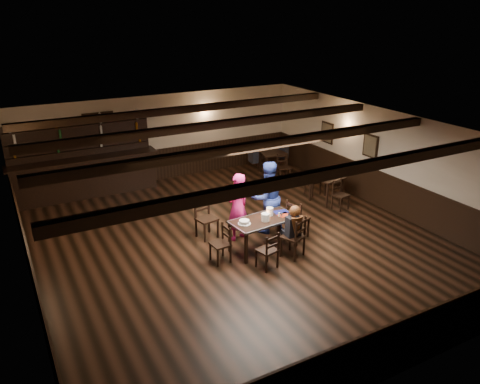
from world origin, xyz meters
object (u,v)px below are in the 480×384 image
cake (244,222)px  woman_pink (238,207)px  dining_table (264,222)px  bar_counter (85,171)px  chair_near_right (296,234)px  man_blue (267,197)px  chair_near_left (270,248)px

cake → woman_pink: bearing=72.4°
dining_table → bar_counter: 6.06m
chair_near_right → man_blue: 1.48m
dining_table → woman_pink: bearing=110.2°
woman_pink → bar_counter: 5.28m
cake → bar_counter: 5.85m
chair_near_left → man_blue: bearing=60.2°
bar_counter → chair_near_left: bearing=-68.0°
woman_pink → man_blue: 0.83m
chair_near_right → woman_pink: size_ratio=0.58×
dining_table → chair_near_right: 0.80m
cake → bar_counter: size_ratio=0.07×
man_blue → chair_near_left: bearing=63.6°
chair_near_left → man_blue: size_ratio=0.46×
man_blue → bar_counter: (-3.39, 4.59, -0.17)m
chair_near_left → woman_pink: 1.58m
man_blue → chair_near_right: bearing=88.3°
woman_pink → cake: size_ratio=5.87×
chair_near_left → cake: 0.87m
chair_near_right → man_blue: size_ratio=0.53×
chair_near_left → cake: (-0.16, 0.80, 0.31)m
cake → dining_table: bearing=1.8°
dining_table → woman_pink: woman_pink is taller
chair_near_left → man_blue: (0.90, 1.58, 0.41)m
woman_pink → cake: 0.79m
dining_table → chair_near_right: size_ratio=1.66×
man_blue → bar_counter: bearing=-50.0°
chair_near_right → dining_table: bearing=122.7°
bar_counter → woman_pink: bearing=-61.0°
woman_pink → man_blue: (0.83, 0.03, 0.07)m
chair_near_right → cake: 1.17m
chair_near_right → bar_counter: bearing=118.5°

